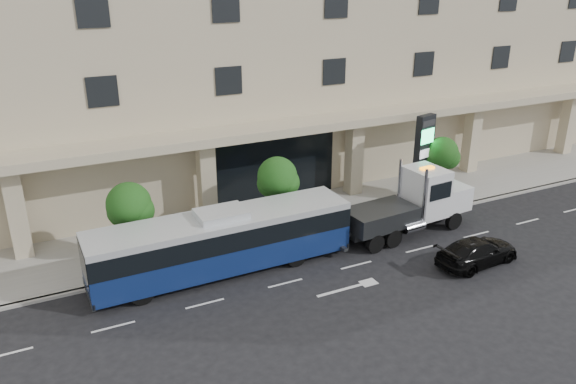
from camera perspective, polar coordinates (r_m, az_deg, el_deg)
name	(u,v)px	position (r m, az deg, el deg)	size (l,w,h in m)	color
ground	(341,253)	(29.93, 5.40, -6.16)	(120.00, 120.00, 0.00)	black
sidewalk	(298,217)	(33.80, 1.01, -2.52)	(120.00, 6.00, 0.15)	gray
curb	(322,236)	(31.42, 3.51, -4.52)	(120.00, 0.30, 0.15)	gray
convention_center	(230,31)	(40.59, -5.87, 15.97)	(60.00, 17.60, 20.00)	tan
tree_left	(130,207)	(28.47, -15.78, -1.51)	(2.27, 2.20, 4.22)	#422B19
tree_mid	(278,179)	(30.62, -1.04, 1.29)	(2.28, 2.20, 4.38)	#422B19
tree_right	(443,155)	(36.80, 15.43, 3.66)	(2.10, 2.00, 4.04)	#422B19
city_bus	(222,241)	(27.51, -6.68, -4.95)	(12.94, 2.87, 3.27)	black
tow_truck	(413,204)	(32.22, 12.62, -1.20)	(9.05, 2.77, 4.11)	#2D3033
black_sedan	(477,251)	(30.02, 18.68, -5.74)	(1.91, 4.70, 1.36)	black
signage_pylon	(423,157)	(36.34, 13.55, 3.47)	(1.45, 0.82, 5.50)	black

